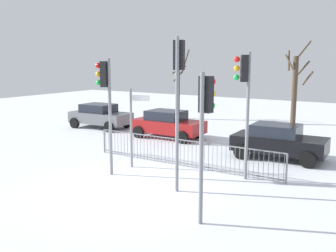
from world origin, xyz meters
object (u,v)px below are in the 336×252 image
bare_tree_right (178,88)px  car_red_mid (168,124)px  traffic_light_mid_left (106,90)px  traffic_light_rear_left (205,114)px  car_black_near (278,141)px  traffic_light_rear_right (179,80)px  bare_tree_left (295,86)px  car_grey_trailing (100,115)px  direction_sign_post (133,124)px  traffic_light_mid_right (244,87)px

bare_tree_right → car_red_mid: bearing=-63.8°
traffic_light_mid_left → car_red_mid: traffic_light_mid_left is taller
traffic_light_rear_left → car_red_mid: 11.13m
car_red_mid → car_black_near: size_ratio=0.99×
traffic_light_rear_right → bare_tree_left: 15.17m
traffic_light_rear_right → car_grey_trailing: bearing=130.8°
traffic_light_mid_left → car_red_mid: size_ratio=1.10×
car_black_near → bare_tree_right: bare_tree_right is taller
traffic_light_rear_left → car_grey_trailing: bearing=149.3°
direction_sign_post → car_red_mid: direction_sign_post is taller
traffic_light_rear_right → car_black_near: 6.49m
car_black_near → traffic_light_rear_right: bearing=-107.3°
traffic_light_mid_right → car_grey_trailing: size_ratio=1.14×
traffic_light_rear_right → traffic_light_rear_left: (1.84, -1.79, -0.71)m
traffic_light_mid_left → bare_tree_right: 13.95m
car_grey_trailing → bare_tree_right: bare_tree_right is taller
car_grey_trailing → bare_tree_left: bearing=37.1°
car_red_mid → bare_tree_right: bearing=115.6°
car_black_near → bare_tree_right: size_ratio=0.80×
car_grey_trailing → bare_tree_right: bearing=68.7°
direction_sign_post → car_black_near: 6.22m
car_grey_trailing → bare_tree_right: 6.39m
traffic_light_rear_left → direction_sign_post: (-4.70, 3.15, -1.11)m
direction_sign_post → car_red_mid: (-1.92, 5.56, -0.95)m
traffic_light_mid_left → car_red_mid: (-1.71, 6.81, -2.31)m
traffic_light_rear_left → car_grey_trailing: size_ratio=1.00×
traffic_light_rear_left → direction_sign_post: traffic_light_rear_left is taller
car_red_mid → bare_tree_right: size_ratio=0.79×
direction_sign_post → traffic_light_rear_right: bearing=-43.6°
traffic_light_rear_right → bare_tree_left: size_ratio=0.91×
traffic_light_rear_right → traffic_light_mid_left: bearing=165.1°
traffic_light_mid_right → direction_sign_post: bearing=71.0°
traffic_light_rear_left → traffic_light_rear_right: bearing=142.7°
traffic_light_rear_left → bare_tree_left: bare_tree_left is taller
traffic_light_rear_right → car_black_near: bearing=62.0°
bare_tree_left → bare_tree_right: (-7.57, -1.95, -0.33)m
car_black_near → car_grey_trailing: bearing=169.7°
bare_tree_right → traffic_light_rear_left: bearing=-57.1°
direction_sign_post → bare_tree_right: 12.83m
car_black_near → bare_tree_left: size_ratio=0.73×
traffic_light_mid_right → car_red_mid: size_ratio=1.15×
traffic_light_mid_left → bare_tree_left: size_ratio=0.79×
traffic_light_mid_left → traffic_light_rear_right: bearing=-106.8°
direction_sign_post → car_red_mid: size_ratio=0.80×
traffic_light_rear_left → bare_tree_right: size_ratio=0.80×
car_red_mid → bare_tree_left: bare_tree_left is taller
car_black_near → car_grey_trailing: same height
traffic_light_mid_left → direction_sign_post: bearing=-24.1°
traffic_light_mid_right → bare_tree_right: 14.35m
traffic_light_mid_left → bare_tree_right: bare_tree_right is taller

